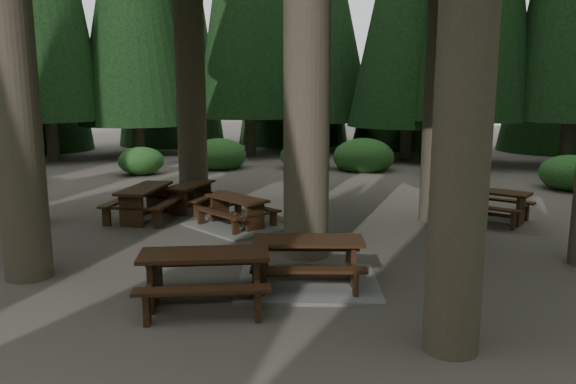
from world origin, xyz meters
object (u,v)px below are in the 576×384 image
at_px(picnic_table_d, 491,201).
at_px(picnic_table_f, 145,198).
at_px(picnic_table_c, 237,217).
at_px(picnic_table_a, 308,269).
at_px(picnic_table_b, 190,193).
at_px(picnic_table_e, 205,270).

height_order(picnic_table_d, picnic_table_f, picnic_table_f).
bearing_deg(picnic_table_c, picnic_table_a, -21.63).
distance_m(picnic_table_b, picnic_table_d, 7.38).
xyz_separation_m(picnic_table_d, picnic_table_e, (-2.97, -7.36, 0.04)).
height_order(picnic_table_a, picnic_table_f, picnic_table_f).
relative_size(picnic_table_c, picnic_table_f, 1.14).
bearing_deg(picnic_table_a, picnic_table_f, 130.66).
bearing_deg(picnic_table_f, picnic_table_c, 82.63).
xyz_separation_m(picnic_table_a, picnic_table_b, (-5.01, 3.64, 0.20)).
bearing_deg(picnic_table_c, picnic_table_e, -43.60).
bearing_deg(picnic_table_a, picnic_table_c, 112.23).
bearing_deg(picnic_table_e, picnic_table_d, 35.87).
height_order(picnic_table_b, picnic_table_e, picnic_table_e).
bearing_deg(picnic_table_b, picnic_table_d, -78.78).
bearing_deg(picnic_table_b, picnic_table_c, -122.14).
relative_size(picnic_table_b, picnic_table_f, 0.79).
distance_m(picnic_table_a, picnic_table_e, 1.78).
height_order(picnic_table_c, picnic_table_f, picnic_table_f).
bearing_deg(picnic_table_a, picnic_table_e, -149.21).
height_order(picnic_table_a, picnic_table_c, picnic_table_a).
bearing_deg(picnic_table_f, picnic_table_e, 32.40).
height_order(picnic_table_a, picnic_table_d, picnic_table_a).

